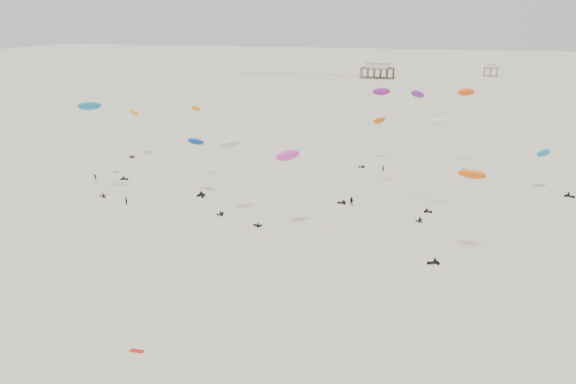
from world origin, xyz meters
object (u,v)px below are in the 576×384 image
(rig_0, at_px, (466,110))
(pavilion_main, at_px, (377,71))
(rig_4, at_px, (91,118))
(spectator_0, at_px, (127,205))
(rig_8, at_px, (377,127))
(pavilion_small, at_px, (491,71))

(rig_0, bearing_deg, pavilion_main, -87.22)
(rig_4, distance_m, spectator_0, 21.11)
(rig_4, xyz_separation_m, rig_8, (58.55, 46.56, -7.91))
(rig_0, bearing_deg, rig_4, 20.07)
(pavilion_main, height_order, spectator_0, pavilion_main)
(pavilion_small, distance_m, spectator_0, 304.33)
(pavilion_small, height_order, rig_0, rig_0)
(pavilion_small, xyz_separation_m, rig_0, (-25.94, -236.44, 11.74))
(pavilion_main, relative_size, rig_4, 0.99)
(pavilion_main, distance_m, pavilion_small, 76.16)
(pavilion_main, distance_m, rig_4, 255.49)
(rig_0, distance_m, rig_4, 93.75)
(rig_0, xyz_separation_m, spectator_0, (-71.25, -51.93, -15.23))
(rig_0, bearing_deg, rig_8, -10.85)
(rig_4, distance_m, rig_8, 75.22)
(rig_0, bearing_deg, spectator_0, 26.82)
(rig_8, bearing_deg, rig_0, -88.49)
(pavilion_main, relative_size, spectator_0, 9.64)
(pavilion_main, relative_size, rig_8, 1.40)
(pavilion_small, distance_m, rig_0, 238.15)
(rig_4, xyz_separation_m, spectator_0, (10.45, -6.01, -17.34))
(rig_0, height_order, spectator_0, rig_0)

